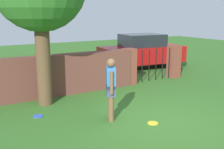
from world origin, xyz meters
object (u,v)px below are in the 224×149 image
Objects in this scene: person at (111,87)px; frisbee_yellow at (153,123)px; frisbee_blue at (38,116)px; car at (142,51)px.

person is 6.00× the size of frisbee_yellow.
person is 6.00× the size of frisbee_blue.
frisbee_blue is at bearing 140.00° from frisbee_yellow.
car reaches higher than person.
car is 16.15× the size of frisbee_yellow.
frisbee_yellow is at bearing 61.94° from car.
car reaches higher than frisbee_yellow.
frisbee_yellow is (-4.09, -5.98, -0.85)m from car.
car reaches higher than frisbee_blue.
car is 7.63m from frisbee_blue.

